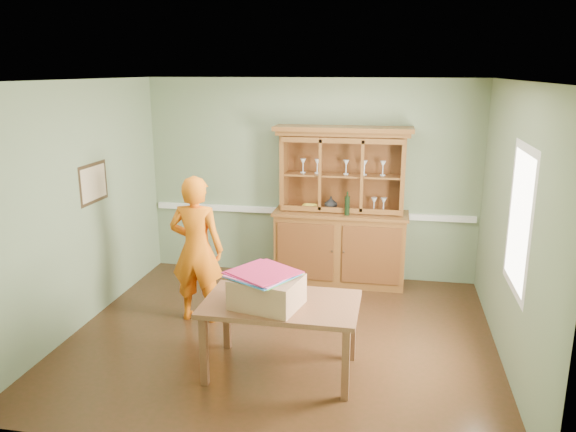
% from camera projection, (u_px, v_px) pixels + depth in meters
% --- Properties ---
extents(floor, '(4.50, 4.50, 0.00)m').
position_uv_depth(floor, '(281.00, 337.00, 6.07)').
color(floor, '#442516').
rests_on(floor, ground).
extents(ceiling, '(4.50, 4.50, 0.00)m').
position_uv_depth(ceiling, '(280.00, 80.00, 5.38)').
color(ceiling, white).
rests_on(ceiling, wall_back).
extents(wall_back, '(4.50, 0.00, 4.50)m').
position_uv_depth(wall_back, '(310.00, 180.00, 7.63)').
color(wall_back, gray).
rests_on(wall_back, floor).
extents(wall_left, '(0.00, 4.00, 4.00)m').
position_uv_depth(wall_left, '(80.00, 206.00, 6.13)').
color(wall_left, gray).
rests_on(wall_left, floor).
extents(wall_right, '(0.00, 4.00, 4.00)m').
position_uv_depth(wall_right, '(513.00, 227.00, 5.32)').
color(wall_right, gray).
rests_on(wall_right, floor).
extents(wall_front, '(4.50, 0.00, 4.50)m').
position_uv_depth(wall_front, '(222.00, 289.00, 3.83)').
color(wall_front, gray).
rests_on(wall_front, floor).
extents(chair_rail, '(4.41, 0.05, 0.08)m').
position_uv_depth(chair_rail, '(310.00, 212.00, 7.72)').
color(chair_rail, white).
rests_on(chair_rail, wall_back).
extents(framed_map, '(0.03, 0.60, 0.46)m').
position_uv_depth(framed_map, '(94.00, 183.00, 6.37)').
color(framed_map, '#342414').
rests_on(framed_map, wall_left).
extents(window_panel, '(0.03, 0.96, 1.36)m').
position_uv_depth(window_panel, '(519.00, 220.00, 5.00)').
color(window_panel, white).
rests_on(window_panel, wall_right).
extents(china_hutch, '(1.78, 0.59, 2.09)m').
position_uv_depth(china_hutch, '(340.00, 229.00, 7.47)').
color(china_hutch, brown).
rests_on(china_hutch, floor).
extents(dining_table, '(1.44, 0.86, 0.72)m').
position_uv_depth(dining_table, '(281.00, 310.00, 5.21)').
color(dining_table, brown).
rests_on(dining_table, floor).
extents(cardboard_box, '(0.68, 0.59, 0.27)m').
position_uv_depth(cardboard_box, '(267.00, 292.00, 5.07)').
color(cardboard_box, '#A47554').
rests_on(cardboard_box, dining_table).
extents(kite_stack, '(0.70, 0.70, 0.04)m').
position_uv_depth(kite_stack, '(263.00, 274.00, 5.05)').
color(kite_stack, green).
rests_on(kite_stack, cardboard_box).
extents(person, '(0.62, 0.41, 1.68)m').
position_uv_depth(person, '(197.00, 249.00, 6.30)').
color(person, orange).
rests_on(person, floor).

